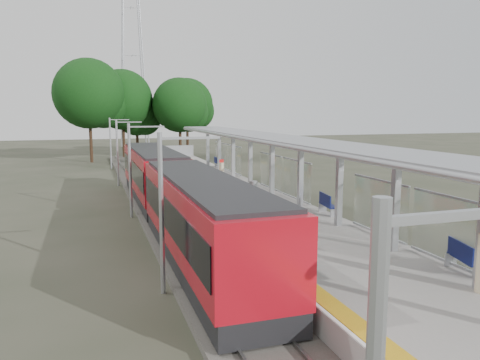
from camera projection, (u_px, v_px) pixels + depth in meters
name	position (u px, v px, depth m)	size (l,w,h in m)	color
trackbed	(160.00, 210.00, 28.50)	(3.00, 70.00, 0.24)	#59544C
platform	(231.00, 199.00, 29.81)	(6.00, 50.00, 1.00)	gray
tactile_strip	(191.00, 194.00, 28.96)	(0.60, 50.00, 0.02)	gold
end_fence	(167.00, 151.00, 53.14)	(6.00, 0.10, 1.20)	#9EA0A5
train	(171.00, 189.00, 24.25)	(2.74, 27.60, 3.62)	black
canopy	(278.00, 145.00, 26.17)	(3.27, 38.00, 3.66)	#9EA0A5
pylon	(131.00, 32.00, 76.71)	(8.00, 4.00, 38.00)	#9EA0A5
tree_cluster	(138.00, 101.00, 59.27)	(20.58, 13.62, 12.25)	#382316
catenary_masts	(131.00, 167.00, 26.63)	(2.08, 48.16, 5.40)	#9EA0A5
bench_near	(463.00, 256.00, 14.74)	(0.81, 1.54, 1.01)	#0F164C
bench_mid	(327.00, 203.00, 23.10)	(0.68, 1.58, 1.05)	#0F164C
bench_far	(217.00, 162.00, 42.63)	(0.43, 1.37, 0.93)	#0F164C
info_pillar_far	(222.00, 172.00, 34.12)	(0.36, 0.36, 1.60)	beige
litter_bin	(253.00, 190.00, 27.44)	(0.50, 0.50, 1.02)	#9EA0A5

